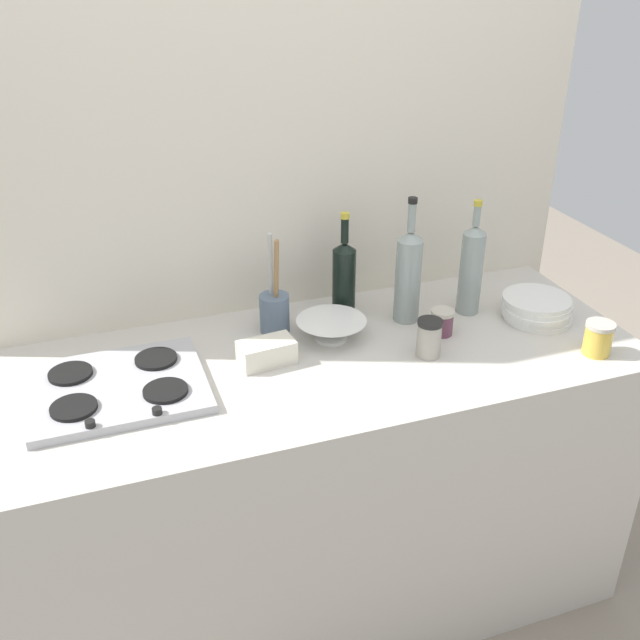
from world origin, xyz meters
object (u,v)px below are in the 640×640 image
Objects in this scene: stovetop_hob at (118,387)px; condiment_jar_spare at (442,322)px; mixing_bowl at (331,329)px; condiment_jar_front at (429,338)px; plate_stack at (537,308)px; condiment_jar_rear at (598,338)px; butter_dish at (267,352)px; wine_bottle_leftmost at (471,268)px; utensil_crock at (274,310)px; wine_bottle_mid_right at (408,275)px; wine_bottle_mid_left at (344,277)px.

condiment_jar_spare reaches higher than stovetop_hob.
mixing_bowl is 0.28m from condiment_jar_front.
condiment_jar_spare is (-0.32, 0.01, 0.00)m from plate_stack.
plate_stack is 0.24m from condiment_jar_rear.
butter_dish is 0.91m from condiment_jar_rear.
condiment_jar_spare is at bearing -144.71° from wine_bottle_leftmost.
utensil_crock is at bearing 158.62° from condiment_jar_spare.
wine_bottle_leftmost is 3.76× the size of condiment_jar_rear.
wine_bottle_mid_right is 0.24m from condiment_jar_front.
condiment_jar_front reaches higher than plate_stack.
stovetop_hob is at bearing 179.46° from plate_stack.
wine_bottle_leftmost is 0.60m from utensil_crock.
wine_bottle_mid_left reaches higher than utensil_crock.
wine_bottle_mid_left is at bearing 137.60° from condiment_jar_spare.
condiment_jar_spare reaches higher than plate_stack.
wine_bottle_mid_right is 1.24× the size of utensil_crock.
condiment_jar_rear reaches higher than condiment_jar_spare.
utensil_crock is at bearing 152.38° from condiment_jar_rear.
wine_bottle_leftmost is at bearing 147.65° from plate_stack.
mixing_bowl is 1.35× the size of butter_dish.
stovetop_hob is 1.15× the size of wine_bottle_mid_right.
stovetop_hob is 0.40m from butter_dish.
utensil_crock is at bearing 20.44° from stovetop_hob.
butter_dish is at bearing -172.37° from wine_bottle_leftmost.
condiment_jar_front is at bearing -37.43° from utensil_crock.
wine_bottle_mid_left reaches higher than butter_dish.
condiment_jar_rear is (0.44, -0.15, -0.01)m from condiment_jar_front.
mixing_bowl is 1.84× the size of condiment_jar_front.
butter_dish is at bearing -146.80° from wine_bottle_mid_left.
wine_bottle_mid_right is at bearing 175.32° from wine_bottle_leftmost.
butter_dish reaches higher than stovetop_hob.
wine_bottle_leftmost is at bearing 35.29° from condiment_jar_spare.
plate_stack reaches higher than stovetop_hob.
condiment_jar_rear is at bearing -41.31° from wine_bottle_mid_right.
butter_dish is (0.40, 0.01, 0.02)m from stovetop_hob.
plate_stack is at bearing -0.54° from stovetop_hob.
stovetop_hob is 0.73m from wine_bottle_mid_left.
butter_dish is at bearing 178.61° from plate_stack.
plate_stack is 0.32m from condiment_jar_spare.
condiment_jar_rear is at bearing -58.64° from wine_bottle_leftmost.
plate_stack is at bearing 12.31° from condiment_jar_front.
condiment_jar_spare is at bearing -63.44° from wine_bottle_mid_right.
wine_bottle_leftmost reaches higher than condiment_jar_front.
wine_bottle_leftmost reaches higher than utensil_crock.
butter_dish is 1.95× the size of condiment_jar_spare.
condiment_jar_rear reaches higher than mixing_bowl.
wine_bottle_mid_left is 3.00× the size of condiment_jar_front.
wine_bottle_mid_left is 0.23m from utensil_crock.
condiment_jar_front is 0.47m from condiment_jar_rear.
butter_dish is 0.48× the size of utensil_crock.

